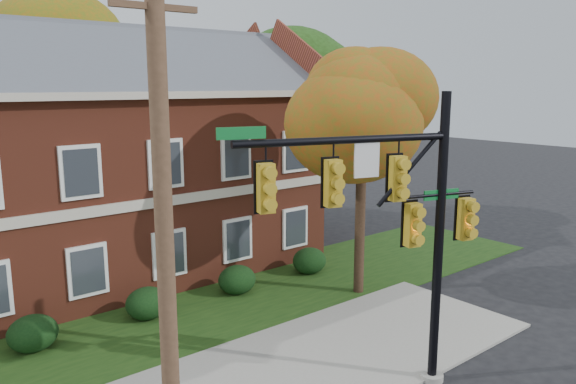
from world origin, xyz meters
TOP-DOWN VIEW (x-y plane):
  - ground at (0.00, 0.00)m, footprint 120.00×120.00m
  - sidewalk at (0.00, 1.00)m, footprint 14.00×5.00m
  - grass_strip at (0.00, 6.00)m, footprint 30.00×6.00m
  - apartment_building at (-2.00, 11.95)m, footprint 18.80×8.80m
  - hedge_left at (-5.50, 6.70)m, footprint 1.40×1.26m
  - hedge_center at (-2.00, 6.70)m, footprint 1.40×1.26m
  - hedge_right at (1.50, 6.70)m, footprint 1.40×1.26m
  - hedge_far_right at (5.00, 6.70)m, footprint 1.40×1.26m
  - tree_near_right at (5.22, 3.87)m, footprint 4.50×4.25m
  - tree_right_rear at (9.31, 12.81)m, footprint 6.30×5.95m
  - tree_far_rear at (-0.66, 19.79)m, footprint 6.84×6.46m
  - traffic_signal at (0.68, -1.12)m, footprint 6.32×2.09m
  - utility_pole at (-5.14, -1.00)m, footprint 1.46×0.32m

SIDE VIEW (x-z plane):
  - ground at x=0.00m, z-range 0.00..0.00m
  - grass_strip at x=0.00m, z-range 0.00..0.04m
  - sidewalk at x=0.00m, z-range 0.00..0.08m
  - hedge_left at x=-5.50m, z-range 0.00..1.05m
  - hedge_center at x=-2.00m, z-range 0.00..1.05m
  - hedge_right at x=1.50m, z-range 0.00..1.05m
  - hedge_far_right at x=5.00m, z-range 0.00..1.05m
  - traffic_signal at x=0.68m, z-range 0.88..8.20m
  - utility_pole at x=-5.14m, z-range 0.07..9.46m
  - apartment_building at x=-2.00m, z-range 0.12..9.86m
  - tree_near_right at x=5.22m, z-range 2.38..10.96m
  - tree_right_rear at x=9.31m, z-range 2.81..13.43m
  - tree_far_rear at x=-0.66m, z-range 3.08..14.60m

